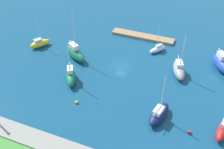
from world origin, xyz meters
The scene contains 12 objects.
water centered at (0.00, 0.00, 0.00)m, with size 160.00×160.00×0.00m, color navy.
pier_dock centered at (-1.07, -15.83, 0.38)m, with size 18.69×3.00×0.76m, color #997A56.
sailboat_green_near_pier centered at (12.27, 1.31, 1.64)m, with size 8.08×6.26×13.22m.
sailboat_blue_mid_basin centered at (-23.49, -8.22, 1.66)m, with size 5.71×7.79×13.70m.
sailboat_yellow_along_channel centered at (24.30, -0.09, 1.10)m, with size 4.90×6.02×9.12m.
sailboat_navy_far_south centered at (-13.31, 13.97, 1.25)m, with size 4.00×7.56×10.11m.
sailboat_white_inner_mooring centered at (-7.05, -9.91, 0.85)m, with size 4.28×5.16×7.48m.
sailboat_red_off_beacon centered at (-25.35, 13.64, 1.27)m, with size 2.92×5.95×9.61m.
sailboat_gray_lone_south centered at (-14.28, -1.95, 1.37)m, with size 4.84×7.76×10.86m.
sailboat_green_east_end centered at (8.74, 10.21, 1.46)m, with size 5.14×6.81×10.06m.
mooring_buoy_yellow centered at (4.04, 16.36, 0.33)m, with size 0.67×0.67×0.67m, color yellow.
mooring_buoy_red centered at (-19.74, 15.54, 0.33)m, with size 0.66×0.66×0.66m, color red.
Camera 1 is at (-18.07, 50.90, 39.53)m, focal length 41.87 mm.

